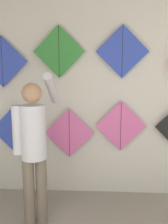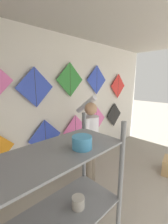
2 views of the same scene
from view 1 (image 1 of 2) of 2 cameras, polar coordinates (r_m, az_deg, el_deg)
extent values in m
cube|color=silver|center=(3.41, -3.78, 4.17)|extent=(5.49, 0.06, 2.80)
cylinder|color=#726656|center=(2.96, -12.47, -17.48)|extent=(0.12, 0.12, 0.78)
cylinder|color=#726656|center=(2.96, -9.68, -17.32)|extent=(0.12, 0.12, 0.78)
cylinder|color=silver|center=(2.72, -11.54, -4.52)|extent=(0.28, 0.28, 0.58)
sphere|color=tan|center=(2.65, -11.84, 4.28)|extent=(0.21, 0.21, 0.21)
cylinder|color=silver|center=(2.71, -15.09, -4.02)|extent=(0.10, 0.10, 0.52)
cylinder|color=silver|center=(2.87, -7.43, 5.25)|extent=(0.10, 0.48, 0.38)
cube|color=blue|center=(3.57, -15.40, -3.98)|extent=(0.68, 0.01, 0.68)
cylinder|color=black|center=(3.56, -15.41, -3.98)|extent=(0.01, 0.01, 0.64)
cube|color=pink|center=(3.41, -3.39, -4.84)|extent=(0.68, 0.01, 0.68)
cylinder|color=black|center=(3.41, -3.40, -4.85)|extent=(0.01, 0.01, 0.64)
cube|color=pink|center=(3.38, 8.40, -3.20)|extent=(0.68, 0.01, 0.68)
cylinder|color=black|center=(3.38, 8.40, -3.21)|extent=(0.01, 0.01, 0.64)
cube|color=blue|center=(3.52, -18.20, 10.88)|extent=(0.68, 0.01, 0.68)
cylinder|color=black|center=(3.52, -18.22, 10.88)|extent=(0.01, 0.01, 0.64)
cube|color=#338C38|center=(3.33, -5.74, 13.59)|extent=(0.68, 0.01, 0.68)
cylinder|color=black|center=(3.33, -5.75, 13.59)|extent=(0.01, 0.01, 0.64)
cube|color=blue|center=(3.30, 8.76, 13.49)|extent=(0.68, 0.01, 0.68)
cylinder|color=black|center=(3.30, 8.77, 13.49)|extent=(0.01, 0.01, 0.64)
camera|label=2|loc=(2.63, -67.77, 8.58)|focal=24.00mm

